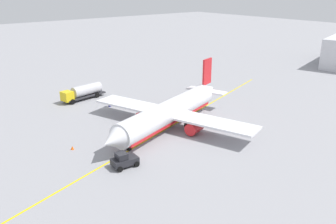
{
  "coord_description": "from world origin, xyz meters",
  "views": [
    {
      "loc": [
        37.31,
        45.24,
        23.98
      ],
      "look_at": [
        0.0,
        0.0,
        3.0
      ],
      "focal_mm": 38.35,
      "sensor_mm": 36.0,
      "label": 1
    }
  ],
  "objects_px": {
    "airplane": "(169,112)",
    "safety_cone_nose": "(72,148)",
    "fuel_tanker": "(83,92)",
    "refueling_worker": "(110,103)",
    "safety_cone_wingtip": "(126,160)",
    "pushback_tug": "(124,160)"
  },
  "relations": [
    {
      "from": "airplane",
      "to": "safety_cone_nose",
      "type": "xyz_separation_m",
      "value": [
        17.33,
        -2.49,
        -2.52
      ]
    },
    {
      "from": "fuel_tanker",
      "to": "refueling_worker",
      "type": "height_order",
      "value": "fuel_tanker"
    },
    {
      "from": "safety_cone_nose",
      "to": "safety_cone_wingtip",
      "type": "xyz_separation_m",
      "value": [
        -4.03,
        8.72,
        0.07
      ]
    },
    {
      "from": "pushback_tug",
      "to": "refueling_worker",
      "type": "distance_m",
      "value": 26.65
    },
    {
      "from": "pushback_tug",
      "to": "fuel_tanker",
      "type": "bearing_deg",
      "value": -107.4
    },
    {
      "from": "fuel_tanker",
      "to": "safety_cone_wingtip",
      "type": "relative_size",
      "value": 14.81
    },
    {
      "from": "fuel_tanker",
      "to": "pushback_tug",
      "type": "xyz_separation_m",
      "value": [
        9.99,
        31.88,
        -0.72
      ]
    },
    {
      "from": "safety_cone_wingtip",
      "to": "refueling_worker",
      "type": "bearing_deg",
      "value": -115.74
    },
    {
      "from": "safety_cone_nose",
      "to": "safety_cone_wingtip",
      "type": "distance_m",
      "value": 9.61
    },
    {
      "from": "safety_cone_wingtip",
      "to": "fuel_tanker",
      "type": "bearing_deg",
      "value": -106.44
    },
    {
      "from": "airplane",
      "to": "refueling_worker",
      "type": "distance_m",
      "value": 16.88
    },
    {
      "from": "airplane",
      "to": "fuel_tanker",
      "type": "bearing_deg",
      "value": -80.35
    },
    {
      "from": "refueling_worker",
      "to": "safety_cone_wingtip",
      "type": "height_order",
      "value": "refueling_worker"
    },
    {
      "from": "airplane",
      "to": "fuel_tanker",
      "type": "height_order",
      "value": "airplane"
    },
    {
      "from": "airplane",
      "to": "safety_cone_wingtip",
      "type": "distance_m",
      "value": 14.89
    },
    {
      "from": "fuel_tanker",
      "to": "safety_cone_nose",
      "type": "xyz_separation_m",
      "value": [
        13.14,
        22.15,
        -1.44
      ]
    },
    {
      "from": "airplane",
      "to": "pushback_tug",
      "type": "relative_size",
      "value": 8.85
    },
    {
      "from": "pushback_tug",
      "to": "safety_cone_wingtip",
      "type": "relative_size",
      "value": 5.3
    },
    {
      "from": "fuel_tanker",
      "to": "refueling_worker",
      "type": "relative_size",
      "value": 6.15
    },
    {
      "from": "refueling_worker",
      "to": "safety_cone_wingtip",
      "type": "distance_m",
      "value": 25.36
    },
    {
      "from": "fuel_tanker",
      "to": "safety_cone_wingtip",
      "type": "distance_m",
      "value": 32.22
    },
    {
      "from": "pushback_tug",
      "to": "safety_cone_wingtip",
      "type": "height_order",
      "value": "pushback_tug"
    }
  ]
}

